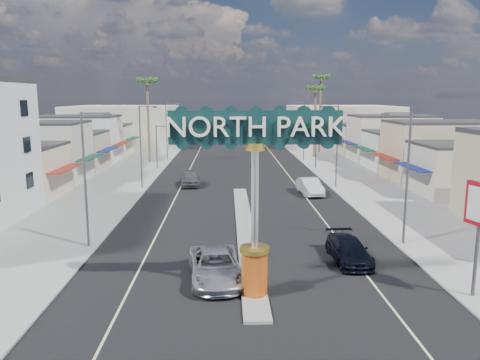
{
  "coord_description": "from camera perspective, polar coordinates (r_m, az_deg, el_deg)",
  "views": [
    {
      "loc": [
        -1.35,
        -20.17,
        9.98
      ],
      "look_at": [
        -0.5,
        9.86,
        4.56
      ],
      "focal_mm": 35.0,
      "sensor_mm": 36.0,
      "label": 1
    }
  ],
  "objects": [
    {
      "name": "ground",
      "position": [
        51.17,
        -0.07,
        -1.03
      ],
      "size": [
        160.0,
        160.0,
        0.0
      ],
      "primitive_type": "plane",
      "color": "gray",
      "rests_on": "ground"
    },
    {
      "name": "storefront_row_right",
      "position": [
        68.42,
        20.19,
        3.73
      ],
      "size": [
        12.0,
        42.0,
        6.0
      ],
      "primitive_type": "cube",
      "color": "#B7B29E",
      "rests_on": "ground"
    },
    {
      "name": "sidewalk_left",
      "position": [
        52.68,
        -15.48,
        -1.01
      ],
      "size": [
        8.0,
        120.0,
        0.12
      ],
      "primitive_type": "cube",
      "color": "gray",
      "rests_on": "ground"
    },
    {
      "name": "gateway_sign",
      "position": [
        22.56,
        1.84,
        -0.13
      ],
      "size": [
        8.2,
        1.5,
        9.15
      ],
      "color": "#B6380E",
      "rests_on": "median_island"
    },
    {
      "name": "road",
      "position": [
        51.17,
        -0.07,
        -1.02
      ],
      "size": [
        20.0,
        120.0,
        0.01
      ],
      "primitive_type": "cube",
      "color": "black",
      "rests_on": "ground"
    },
    {
      "name": "median_island",
      "position": [
        35.6,
        0.63,
        -5.93
      ],
      "size": [
        1.3,
        30.0,
        0.16
      ],
      "primitive_type": "cube",
      "color": "gray",
      "rests_on": "ground"
    },
    {
      "name": "streetlight_r_far",
      "position": [
        73.29,
        7.69,
        6.28
      ],
      "size": [
        2.03,
        0.22,
        9.0
      ],
      "color": "#47474C",
      "rests_on": "ground"
    },
    {
      "name": "streetlight_l_far",
      "position": [
        72.91,
        -8.82,
        6.23
      ],
      "size": [
        2.03,
        0.22,
        9.0
      ],
      "color": "#47474C",
      "rests_on": "ground"
    },
    {
      "name": "car_parked_left",
      "position": [
        52.97,
        -6.08,
        0.27
      ],
      "size": [
        2.48,
        5.34,
        1.77
      ],
      "primitive_type": "imported",
      "rotation": [
        0.0,
        0.0,
        0.08
      ],
      "color": "slate",
      "rests_on": "ground"
    },
    {
      "name": "streetlight_r_near",
      "position": [
        32.76,
        19.49,
        1.0
      ],
      "size": [
        2.03,
        0.22,
        9.0
      ],
      "color": "#47474C",
      "rests_on": "ground"
    },
    {
      "name": "bank_pylon_sign",
      "position": [
        25.55,
        27.24,
        -3.4
      ],
      "size": [
        0.72,
        1.79,
        5.75
      ],
      "rotation": [
        0.0,
        0.0,
        0.28
      ],
      "color": "#47474C",
      "rests_on": "sidewalk_right"
    },
    {
      "name": "palm_left_far",
      "position": [
        71.15,
        -11.25,
        11.25
      ],
      "size": [
        2.6,
        2.6,
        13.1
      ],
      "color": "brown",
      "rests_on": "ground"
    },
    {
      "name": "traffic_signal_right",
      "position": [
        65.27,
        7.71,
        5.11
      ],
      "size": [
        5.09,
        0.45,
        6.0
      ],
      "color": "#47474C",
      "rests_on": "ground"
    },
    {
      "name": "palm_right_mid",
      "position": [
        77.51,
        9.21,
        10.55
      ],
      "size": [
        2.6,
        2.6,
        12.1
      ],
      "color": "brown",
      "rests_on": "ground"
    },
    {
      "name": "car_parked_right",
      "position": [
        48.46,
        8.51,
        -0.77
      ],
      "size": [
        2.29,
        5.23,
        1.67
      ],
      "primitive_type": "imported",
      "rotation": [
        0.0,
        0.0,
        0.11
      ],
      "color": "silver",
      "rests_on": "ground"
    },
    {
      "name": "streetlight_l_mid",
      "position": [
        51.22,
        -11.85,
        4.5
      ],
      "size": [
        2.03,
        0.22,
        9.0
      ],
      "color": "#47474C",
      "rests_on": "ground"
    },
    {
      "name": "backdrop_far_left",
      "position": [
        97.57,
        -13.92,
        6.4
      ],
      "size": [
        20.0,
        20.0,
        8.0
      ],
      "primitive_type": "cube",
      "color": "#B7B29E",
      "rests_on": "ground"
    },
    {
      "name": "backdrop_far_right",
      "position": [
        98.18,
        12.23,
        6.49
      ],
      "size": [
        20.0,
        20.0,
        8.0
      ],
      "primitive_type": "cube",
      "color": "beige",
      "rests_on": "ground"
    },
    {
      "name": "sidewalk_right",
      "position": [
        53.4,
        15.13,
        -0.85
      ],
      "size": [
        8.0,
        120.0,
        0.12
      ],
      "primitive_type": "cube",
      "color": "gray",
      "rests_on": "ground"
    },
    {
      "name": "suv_right",
      "position": [
        29.57,
        13.1,
        -8.29
      ],
      "size": [
        2.18,
        5.06,
        1.45
      ],
      "primitive_type": "imported",
      "rotation": [
        0.0,
        0.0,
        0.03
      ],
      "color": "black",
      "rests_on": "ground"
    },
    {
      "name": "suv_left",
      "position": [
        25.97,
        -2.99,
        -10.44
      ],
      "size": [
        3.39,
        6.2,
        1.65
      ],
      "primitive_type": "imported",
      "rotation": [
        0.0,
        0.0,
        0.11
      ],
      "color": "silver",
      "rests_on": "ground"
    },
    {
      "name": "streetlight_l_near",
      "position": [
        31.89,
        -18.14,
        0.84
      ],
      "size": [
        2.03,
        0.22,
        9.0
      ],
      "color": "#47474C",
      "rests_on": "ground"
    },
    {
      "name": "storefront_row_left",
      "position": [
        67.47,
        -21.26,
        3.58
      ],
      "size": [
        12.0,
        42.0,
        6.0
      ],
      "primitive_type": "cube",
      "color": "beige",
      "rests_on": "ground"
    },
    {
      "name": "traffic_signal_left",
      "position": [
        64.89,
        -8.57,
        5.06
      ],
      "size": [
        5.09,
        0.45,
        6.0
      ],
      "color": "#47474C",
      "rests_on": "ground"
    },
    {
      "name": "streetlight_r_mid",
      "position": [
        51.77,
        11.59,
        4.56
      ],
      "size": [
        2.03,
        0.22,
        9.0
      ],
      "color": "#47474C",
      "rests_on": "ground"
    },
    {
      "name": "palm_right_far",
      "position": [
        83.82,
        9.85,
        11.71
      ],
      "size": [
        2.6,
        2.6,
        14.1
      ],
      "color": "brown",
      "rests_on": "ground"
    }
  ]
}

